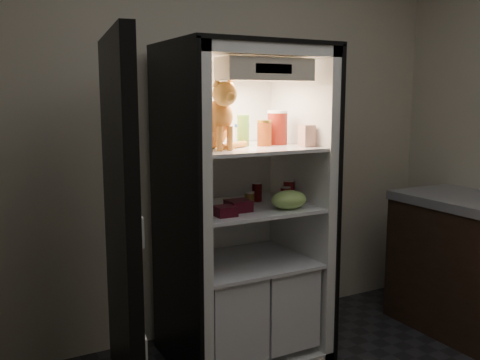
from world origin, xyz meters
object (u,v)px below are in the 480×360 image
at_px(condiment_jar, 249,198).
at_px(berry_box_left, 225,211).
at_px(pepper_jar, 277,128).
at_px(refrigerator, 241,228).
at_px(soda_can_c, 286,196).
at_px(soda_can_b, 289,191).
at_px(berry_box_right, 238,206).
at_px(parmesan_shaker, 243,131).
at_px(salsa_jar, 264,133).
at_px(mayo_tub, 242,134).
at_px(cream_carton, 307,136).
at_px(tabby_cat, 214,122).
at_px(soda_can_a, 257,192).
at_px(grape_bag, 289,200).

bearing_deg(condiment_jar, berry_box_left, -143.60).
xyz_separation_m(pepper_jar, condiment_jar, (-0.20, -0.02, -0.41)).
xyz_separation_m(refrigerator, soda_can_c, (0.21, -0.17, 0.20)).
relative_size(soda_can_b, soda_can_c, 1.14).
bearing_deg(berry_box_right, soda_can_b, 14.70).
xyz_separation_m(parmesan_shaker, soda_can_c, (0.21, -0.14, -0.39)).
distance_m(salsa_jar, soda_can_c, 0.39).
bearing_deg(mayo_tub, berry_box_right, -123.10).
bearing_deg(berry_box_right, mayo_tub, 56.90).
bearing_deg(soda_can_c, refrigerator, 141.04).
distance_m(berry_box_left, berry_box_right, 0.14).
xyz_separation_m(condiment_jar, berry_box_left, (-0.26, -0.19, -0.01)).
height_order(parmesan_shaker, cream_carton, parmesan_shaker).
bearing_deg(condiment_jar, tabby_cat, -168.64).
height_order(tabby_cat, soda_can_a, tabby_cat).
xyz_separation_m(soda_can_c, berry_box_left, (-0.44, -0.07, -0.03)).
relative_size(tabby_cat, pepper_jar, 1.96).
relative_size(parmesan_shaker, soda_can_a, 1.59).
relative_size(soda_can_c, grape_bag, 0.52).
bearing_deg(grape_bag, salsa_jar, 108.60).
bearing_deg(soda_can_c, grape_bag, -110.46).
distance_m(soda_can_b, berry_box_right, 0.43).
distance_m(refrigerator, salsa_jar, 0.59).
distance_m(parmesan_shaker, soda_can_b, 0.49).
bearing_deg(berry_box_left, salsa_jar, 25.82).
xyz_separation_m(mayo_tub, grape_bag, (0.14, -0.30, -0.36)).
bearing_deg(berry_box_right, condiment_jar, 40.53).
distance_m(soda_can_a, soda_can_b, 0.20).
xyz_separation_m(cream_carton, berry_box_left, (-0.54, -0.01, -0.39)).
height_order(tabby_cat, pepper_jar, tabby_cat).
xyz_separation_m(mayo_tub, berry_box_left, (-0.26, -0.29, -0.39)).
bearing_deg(grape_bag, berry_box_right, 163.07).
bearing_deg(pepper_jar, parmesan_shaker, 178.17).
bearing_deg(pepper_jar, soda_can_b, -21.25).
xyz_separation_m(parmesan_shaker, condiment_jar, (0.03, -0.03, -0.40)).
relative_size(parmesan_shaker, salsa_jar, 1.20).
bearing_deg(soda_can_a, grape_bag, -80.79).
relative_size(cream_carton, grape_bag, 0.58).
distance_m(tabby_cat, soda_can_a, 0.58).
height_order(soda_can_a, soda_can_c, soda_can_a).
relative_size(cream_carton, condiment_jar, 1.53).
distance_m(tabby_cat, cream_carton, 0.55).
bearing_deg(parmesan_shaker, condiment_jar, -42.34).
distance_m(soda_can_c, berry_box_right, 0.32).
bearing_deg(parmesan_shaker, tabby_cat, -161.05).
bearing_deg(pepper_jar, soda_can_c, -100.51).
bearing_deg(berry_box_left, pepper_jar, 24.42).
bearing_deg(berry_box_left, soda_can_b, 18.84).
distance_m(parmesan_shaker, grape_bag, 0.48).
relative_size(tabby_cat, berry_box_right, 3.18).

